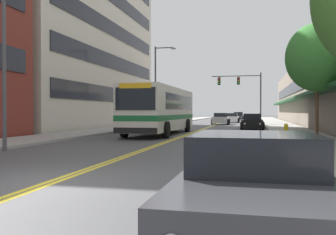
{
  "coord_description": "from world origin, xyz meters",
  "views": [
    {
      "loc": [
        4.37,
        -7.27,
        1.58
      ],
      "look_at": [
        -1.07,
        16.49,
        1.18
      ],
      "focal_mm": 40.0,
      "sensor_mm": 36.0,
      "label": 1
    }
  ],
  "objects_px": {
    "car_charcoal_moving_lead": "(238,117)",
    "car_red_parked_left_mid": "(169,121)",
    "city_bus": "(161,108)",
    "car_silver_moving_third": "(221,119)",
    "traffic_signal_mast": "(243,88)",
    "car_dark_grey_parked_right_foreground": "(255,185)",
    "car_white_moving_second": "(232,118)",
    "street_lamp_left_near": "(10,35)",
    "street_tree_right_mid": "(317,57)",
    "car_navy_parked_right_mid": "(252,121)",
    "fire_hydrant": "(286,132)",
    "street_lamp_left_far": "(158,79)",
    "car_black_parked_right_far": "(252,122)"
  },
  "relations": [
    {
      "from": "city_bus",
      "to": "car_charcoal_moving_lead",
      "type": "distance_m",
      "value": 41.87
    },
    {
      "from": "car_dark_grey_parked_right_foreground",
      "to": "car_white_moving_second",
      "type": "distance_m",
      "value": 49.11
    },
    {
      "from": "city_bus",
      "to": "car_dark_grey_parked_right_foreground",
      "type": "relative_size",
      "value": 2.68
    },
    {
      "from": "fire_hydrant",
      "to": "car_charcoal_moving_lead",
      "type": "bearing_deg",
      "value": 95.02
    },
    {
      "from": "car_white_moving_second",
      "to": "fire_hydrant",
      "type": "distance_m",
      "value": 35.04
    },
    {
      "from": "car_silver_moving_third",
      "to": "fire_hydrant",
      "type": "bearing_deg",
      "value": -78.11
    },
    {
      "from": "street_lamp_left_near",
      "to": "car_navy_parked_right_mid",
      "type": "bearing_deg",
      "value": 71.0
    },
    {
      "from": "car_navy_parked_right_mid",
      "to": "fire_hydrant",
      "type": "xyz_separation_m",
      "value": [
        1.69,
        -20.63,
        -0.02
      ]
    },
    {
      "from": "city_bus",
      "to": "car_charcoal_moving_lead",
      "type": "xyz_separation_m",
      "value": [
        3.66,
        41.7,
        -1.12
      ]
    },
    {
      "from": "car_charcoal_moving_lead",
      "to": "car_red_parked_left_mid",
      "type": "bearing_deg",
      "value": -102.28
    },
    {
      "from": "car_red_parked_left_mid",
      "to": "street_lamp_left_near",
      "type": "xyz_separation_m",
      "value": [
        -0.62,
        -25.57,
        3.99
      ]
    },
    {
      "from": "car_silver_moving_third",
      "to": "street_lamp_left_far",
      "type": "xyz_separation_m",
      "value": [
        -5.55,
        -8.58,
        4.14
      ]
    },
    {
      "from": "street_lamp_left_near",
      "to": "street_tree_right_mid",
      "type": "xyz_separation_m",
      "value": [
        12.76,
        8.51,
        -0.09
      ]
    },
    {
      "from": "car_silver_moving_third",
      "to": "traffic_signal_mast",
      "type": "relative_size",
      "value": 0.72
    },
    {
      "from": "car_red_parked_left_mid",
      "to": "city_bus",
      "type": "bearing_deg",
      "value": -79.27
    },
    {
      "from": "city_bus",
      "to": "street_tree_right_mid",
      "type": "distance_m",
      "value": 10.67
    },
    {
      "from": "car_black_parked_right_far",
      "to": "street_lamp_left_far",
      "type": "xyz_separation_m",
      "value": [
        -9.28,
        2.9,
        4.16
      ]
    },
    {
      "from": "car_navy_parked_right_mid",
      "to": "fire_hydrant",
      "type": "bearing_deg",
      "value": -85.32
    },
    {
      "from": "city_bus",
      "to": "car_black_parked_right_far",
      "type": "distance_m",
      "value": 10.41
    },
    {
      "from": "city_bus",
      "to": "car_silver_moving_third",
      "type": "distance_m",
      "value": 19.97
    },
    {
      "from": "car_silver_moving_third",
      "to": "street_lamp_left_near",
      "type": "distance_m",
      "value": 32.77
    },
    {
      "from": "car_red_parked_left_mid",
      "to": "fire_hydrant",
      "type": "xyz_separation_m",
      "value": [
        10.36,
        -19.2,
        -0.04
      ]
    },
    {
      "from": "traffic_signal_mast",
      "to": "car_navy_parked_right_mid",
      "type": "bearing_deg",
      "value": -80.06
    },
    {
      "from": "car_black_parked_right_far",
      "to": "street_lamp_left_far",
      "type": "relative_size",
      "value": 0.53
    },
    {
      "from": "car_red_parked_left_mid",
      "to": "street_tree_right_mid",
      "type": "relative_size",
      "value": 0.73
    },
    {
      "from": "traffic_signal_mast",
      "to": "car_white_moving_second",
      "type": "bearing_deg",
      "value": 103.33
    },
    {
      "from": "car_navy_parked_right_mid",
      "to": "car_charcoal_moving_lead",
      "type": "distance_m",
      "value": 27.07
    },
    {
      "from": "street_tree_right_mid",
      "to": "fire_hydrant",
      "type": "bearing_deg",
      "value": -129.56
    },
    {
      "from": "car_navy_parked_right_mid",
      "to": "street_lamp_left_far",
      "type": "bearing_deg",
      "value": -159.14
    },
    {
      "from": "street_tree_right_mid",
      "to": "street_lamp_left_far",
      "type": "bearing_deg",
      "value": 130.39
    },
    {
      "from": "city_bus",
      "to": "fire_hydrant",
      "type": "distance_m",
      "value": 9.89
    },
    {
      "from": "street_lamp_left_near",
      "to": "car_black_parked_right_far",
      "type": "bearing_deg",
      "value": 65.65
    },
    {
      "from": "city_bus",
      "to": "car_red_parked_left_mid",
      "type": "distance_m",
      "value": 13.6
    },
    {
      "from": "car_red_parked_left_mid",
      "to": "car_navy_parked_right_mid",
      "type": "relative_size",
      "value": 1.09
    },
    {
      "from": "car_dark_grey_parked_right_foreground",
      "to": "street_lamp_left_near",
      "type": "height_order",
      "value": "street_lamp_left_near"
    },
    {
      "from": "city_bus",
      "to": "street_lamp_left_near",
      "type": "bearing_deg",
      "value": -104.37
    },
    {
      "from": "city_bus",
      "to": "car_dark_grey_parked_right_foreground",
      "type": "xyz_separation_m",
      "value": [
        6.29,
        -20.18,
        -1.2
      ]
    },
    {
      "from": "city_bus",
      "to": "car_navy_parked_right_mid",
      "type": "xyz_separation_m",
      "value": [
        6.15,
        14.74,
        -1.21
      ]
    },
    {
      "from": "city_bus",
      "to": "car_black_parked_right_far",
      "type": "height_order",
      "value": "city_bus"
    },
    {
      "from": "fire_hydrant",
      "to": "street_lamp_left_far",
      "type": "bearing_deg",
      "value": 122.64
    },
    {
      "from": "street_lamp_left_far",
      "to": "street_tree_right_mid",
      "type": "height_order",
      "value": "street_lamp_left_far"
    },
    {
      "from": "traffic_signal_mast",
      "to": "street_tree_right_mid",
      "type": "distance_m",
      "value": 25.19
    },
    {
      "from": "car_navy_parked_right_mid",
      "to": "car_dark_grey_parked_right_foreground",
      "type": "bearing_deg",
      "value": -89.78
    },
    {
      "from": "car_navy_parked_right_mid",
      "to": "car_black_parked_right_far",
      "type": "xyz_separation_m",
      "value": [
        0.01,
        -6.43,
        0.06
      ]
    },
    {
      "from": "car_red_parked_left_mid",
      "to": "car_dark_grey_parked_right_foreground",
      "type": "xyz_separation_m",
      "value": [
        8.81,
        -33.48,
        -0.01
      ]
    },
    {
      "from": "car_black_parked_right_far",
      "to": "fire_hydrant",
      "type": "distance_m",
      "value": 14.3
    },
    {
      "from": "car_silver_moving_third",
      "to": "fire_hydrant",
      "type": "distance_m",
      "value": 26.25
    },
    {
      "from": "car_navy_parked_right_mid",
      "to": "car_silver_moving_third",
      "type": "height_order",
      "value": "car_silver_moving_third"
    },
    {
      "from": "car_silver_moving_third",
      "to": "car_charcoal_moving_lead",
      "type": "bearing_deg",
      "value": 86.8
    },
    {
      "from": "street_tree_right_mid",
      "to": "car_white_moving_second",
      "type": "bearing_deg",
      "value": 101.13
    }
  ]
}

